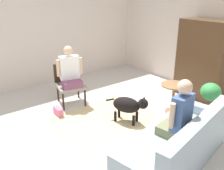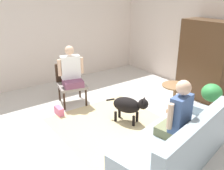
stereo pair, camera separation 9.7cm
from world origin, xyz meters
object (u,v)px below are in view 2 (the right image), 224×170
object	(u,v)px
person_on_couch	(178,114)
dog	(129,105)
couch	(177,145)
potted_plant	(211,99)
handbag	(59,111)
armchair	(70,80)
person_on_armchair	(71,70)
round_end_table	(175,94)
armoire_cabinet	(206,61)

from	to	relation	value
person_on_couch	dog	world-z (taller)	person_on_couch
couch	person_on_couch	xyz separation A→B (m)	(-0.02, -0.02, 0.52)
potted_plant	handbag	world-z (taller)	potted_plant
couch	potted_plant	bearing A→B (deg)	105.49
armchair	person_on_armchair	size ratio (longest dim) A/B	1.02
handbag	armchair	bearing A→B (deg)	130.66
armchair	dog	distance (m)	1.63
armchair	person_on_armchair	bearing A→B (deg)	-13.58
person_on_couch	round_end_table	distance (m)	1.68
couch	armoire_cabinet	size ratio (longest dim) A/B	1.18
round_end_table	armchair	bearing A→B (deg)	-140.72
dog	potted_plant	distance (m)	1.57
round_end_table	dog	xyz separation A→B (m)	(-0.26, -1.03, -0.08)
couch	round_end_table	distance (m)	1.64
dog	couch	bearing A→B (deg)	-7.70
dog	potted_plant	bearing A→B (deg)	52.22
armoire_cabinet	person_on_armchair	bearing A→B (deg)	-119.26
person_on_armchair	armoire_cabinet	bearing A→B (deg)	60.74
dog	handbag	bearing A→B (deg)	-138.31
armoire_cabinet	handbag	size ratio (longest dim) A/B	6.96
dog	armoire_cabinet	distance (m)	2.30
round_end_table	potted_plant	distance (m)	0.73
armchair	round_end_table	world-z (taller)	armchair
dog	handbag	world-z (taller)	dog
armoire_cabinet	armchair	bearing A→B (deg)	-121.88
couch	armchair	distance (m)	2.93
person_on_armchair	handbag	size ratio (longest dim) A/B	3.31
round_end_table	potted_plant	size ratio (longest dim) A/B	0.77
person_on_couch	dog	distance (m)	1.42
person_on_armchair	potted_plant	distance (m)	2.95
dog	armoire_cabinet	xyz separation A→B (m)	(0.11, 2.23, 0.56)
couch	handbag	bearing A→B (deg)	-161.98
armchair	person_on_couch	bearing A→B (deg)	4.88
person_on_armchair	person_on_couch	bearing A→B (deg)	5.87
person_on_couch	armoire_cabinet	distance (m)	2.72
couch	dog	world-z (taller)	couch
armchair	round_end_table	bearing A→B (deg)	39.28
armoire_cabinet	couch	bearing A→B (deg)	-62.71
person_on_couch	round_end_table	bearing A→B (deg)	130.85
armchair	round_end_table	xyz separation A→B (m)	(1.81, 1.48, -0.09)
person_on_couch	armoire_cabinet	xyz separation A→B (m)	(-1.22, 2.43, 0.11)
person_on_couch	couch	bearing A→B (deg)	45.03
handbag	round_end_table	bearing A→B (deg)	55.93
couch	armchair	world-z (taller)	armchair
dog	handbag	xyz separation A→B (m)	(-1.10, -0.98, -0.28)
potted_plant	handbag	xyz separation A→B (m)	(-2.06, -2.22, -0.43)
person_on_couch	handbag	size ratio (longest dim) A/B	3.41
armoire_cabinet	potted_plant	bearing A→B (deg)	-49.34
couch	potted_plant	distance (m)	1.49
round_end_table	dog	bearing A→B (deg)	-104.09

